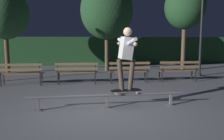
% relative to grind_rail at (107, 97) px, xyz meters
% --- Properties ---
extents(ground_plane, '(90.00, 90.00, 0.00)m').
position_rel_grind_rail_xyz_m(ground_plane, '(-0.00, -0.18, -0.27)').
color(ground_plane, slate).
extents(hedge_backdrop, '(24.00, 1.20, 1.89)m').
position_rel_grind_rail_xyz_m(hedge_backdrop, '(-0.00, 10.38, 0.68)').
color(hedge_backdrop, '#234C28').
rests_on(hedge_backdrop, ground).
extents(grind_rail, '(3.94, 0.18, 0.35)m').
position_rel_grind_rail_xyz_m(grind_rail, '(0.00, 0.00, 0.00)').
color(grind_rail, slate).
rests_on(grind_rail, ground).
extents(skateboard, '(0.80, 0.28, 0.09)m').
position_rel_grind_rail_xyz_m(skateboard, '(0.48, -0.00, 0.15)').
color(skateboard, black).
rests_on(skateboard, grind_rail).
extents(skateboarder, '(0.63, 1.40, 1.56)m').
position_rel_grind_rail_xyz_m(skateboarder, '(0.48, 0.00, 1.09)').
color(skateboarder, black).
rests_on(skateboarder, skateboard).
extents(park_bench_leftmost, '(1.61, 0.46, 0.88)m').
position_rel_grind_rail_xyz_m(park_bench_leftmost, '(-2.81, 3.23, 0.27)').
color(park_bench_leftmost, black).
rests_on(park_bench_leftmost, ground).
extents(park_bench_left_center, '(1.61, 0.46, 0.88)m').
position_rel_grind_rail_xyz_m(park_bench_left_center, '(-0.77, 3.23, 0.27)').
color(park_bench_left_center, black).
rests_on(park_bench_left_center, ground).
extents(park_bench_right_center, '(1.61, 0.46, 0.88)m').
position_rel_grind_rail_xyz_m(park_bench_right_center, '(1.27, 3.23, 0.27)').
color(park_bench_right_center, black).
rests_on(park_bench_right_center, ground).
extents(park_bench_rightmost, '(1.61, 0.46, 0.88)m').
position_rel_grind_rail_xyz_m(park_bench_rightmost, '(3.31, 3.23, 0.27)').
color(park_bench_rightmost, black).
rests_on(park_bench_rightmost, ground).
extents(tree_far_left, '(2.32, 2.32, 4.27)m').
position_rel_grind_rail_xyz_m(tree_far_left, '(-4.27, 6.65, 2.71)').
color(tree_far_left, brown).
rests_on(tree_far_left, ground).
extents(tree_far_right, '(2.15, 2.15, 4.62)m').
position_rel_grind_rail_xyz_m(tree_far_right, '(4.96, 6.33, 3.14)').
color(tree_far_right, brown).
rests_on(tree_far_right, ground).
extents(tree_behind_benches, '(2.84, 2.84, 4.83)m').
position_rel_grind_rail_xyz_m(tree_behind_benches, '(0.85, 7.10, 2.99)').
color(tree_behind_benches, brown).
rests_on(tree_behind_benches, ground).
extents(lamp_post_right, '(0.32, 0.32, 3.90)m').
position_rel_grind_rail_xyz_m(lamp_post_right, '(4.93, 4.50, 2.21)').
color(lamp_post_right, black).
rests_on(lamp_post_right, ground).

